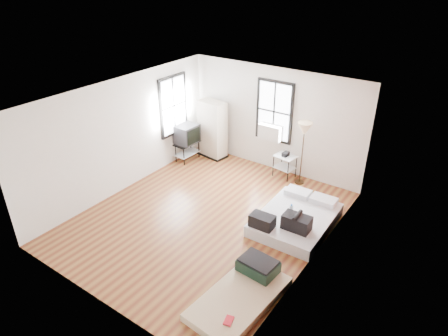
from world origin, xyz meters
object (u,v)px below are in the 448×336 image
Objects in this scene: mattress_main at (295,218)px; tv_stand at (187,135)px; floor_lamp at (304,132)px; side_table at (285,160)px; wardrobe at (212,129)px; mattress_bare at (244,290)px.

tv_stand is (-3.96, 1.14, 0.59)m from mattress_main.
floor_lamp is 1.56× the size of tv_stand.
side_table is 1.06m from floor_lamp.
wardrobe is (-3.54, 1.77, 0.65)m from mattress_main.
wardrobe is at bearing -178.27° from side_table.
mattress_main is 1.05× the size of mattress_bare.
wardrobe is (-3.73, 4.15, 0.71)m from mattress_bare.
tv_stand is at bearing -165.57° from side_table.
mattress_bare is 2.70× the size of side_table.
floor_lamp is 3.36m from tv_stand.
tv_stand is at bearing 143.95° from mattress_bare.
mattress_main is 4.16m from tv_stand.
tv_stand is at bearing -168.86° from floor_lamp.
mattress_bare is 1.80× the size of tv_stand.
floor_lamp is at bearing 14.24° from tv_stand.
wardrobe is 0.77m from tv_stand.
side_table is at bearing 9.47° from wardrobe.
mattress_main is at bearing -18.87° from wardrobe.
tv_stand is (-4.15, 3.51, 0.65)m from mattress_bare.
mattress_main is 2.29m from floor_lamp.
side_table is 0.43× the size of floor_lamp.
side_table is at bearing 112.64° from mattress_bare.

